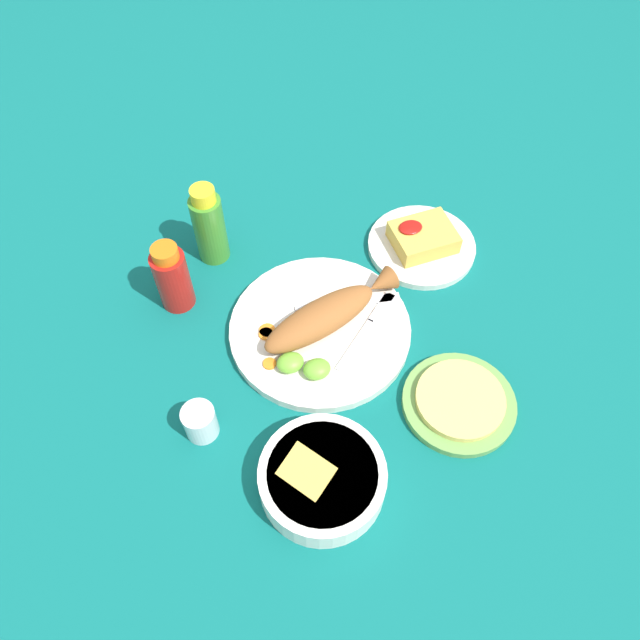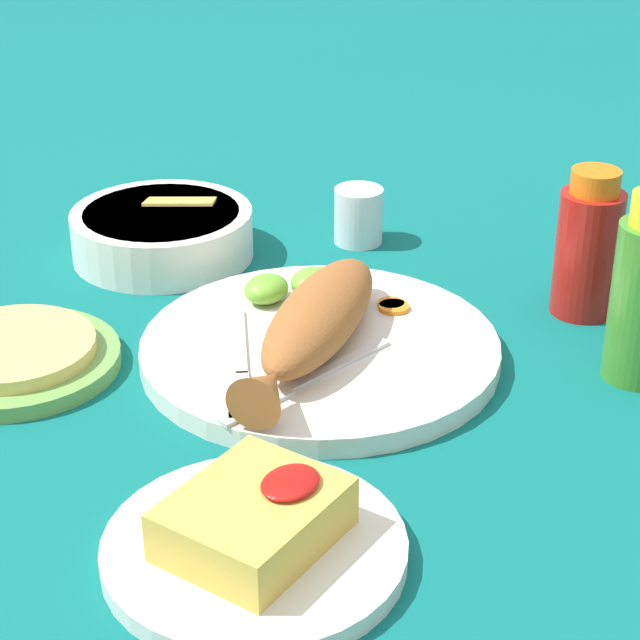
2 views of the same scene
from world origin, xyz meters
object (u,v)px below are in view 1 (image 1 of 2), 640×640
at_px(fried_fish, 327,314).
at_px(guacamole_bowl, 322,478).
at_px(hot_sauce_bottle_red, 172,278).
at_px(salt_cup, 201,423).
at_px(hot_sauce_bottle_green, 209,226).
at_px(fork_far, 368,324).
at_px(tortilla_plate, 459,403).
at_px(main_plate, 320,330).
at_px(fork_near, 355,302).
at_px(side_plate_fries, 421,246).

distance_m(fried_fish, guacamole_bowl, 0.28).
distance_m(hot_sauce_bottle_red, salt_cup, 0.26).
bearing_deg(hot_sauce_bottle_green, fried_fish, 121.12).
distance_m(fork_far, tortilla_plate, 0.20).
distance_m(main_plate, hot_sauce_bottle_red, 0.27).
bearing_deg(fork_near, hot_sauce_bottle_green, 145.56).
distance_m(fork_near, guacamole_bowl, 0.33).
xyz_separation_m(main_plate, hot_sauce_bottle_red, (0.21, -0.15, 0.06)).
xyz_separation_m(fork_near, fork_far, (-0.00, 0.05, 0.00)).
bearing_deg(guacamole_bowl, hot_sauce_bottle_green, -85.79).
height_order(hot_sauce_bottle_red, salt_cup, hot_sauce_bottle_red).
distance_m(fried_fish, hot_sauce_bottle_green, 0.27).
xyz_separation_m(fork_far, guacamole_bowl, (0.17, 0.23, 0.01)).
bearing_deg(main_plate, hot_sauce_bottle_green, -61.96).
bearing_deg(fork_far, hot_sauce_bottle_green, 88.99).
distance_m(guacamole_bowl, tortilla_plate, 0.25).
xyz_separation_m(side_plate_fries, tortilla_plate, (0.09, 0.32, 0.00)).
bearing_deg(side_plate_fries, tortilla_plate, 74.93).
bearing_deg(main_plate, fried_fish, -164.69).
relative_size(hot_sauce_bottle_red, guacamole_bowl, 0.75).
xyz_separation_m(fork_far, hot_sauce_bottle_red, (0.29, -0.17, 0.05)).
bearing_deg(side_plate_fries, guacamole_bowl, 47.83).
bearing_deg(main_plate, guacamole_bowl, 70.71).
bearing_deg(fork_far, fork_near, 55.07).
xyz_separation_m(fork_near, hot_sauce_bottle_green, (0.20, -0.21, 0.06)).
bearing_deg(fork_near, guacamole_bowl, -108.58).
xyz_separation_m(hot_sauce_bottle_red, side_plate_fries, (-0.46, 0.04, -0.06)).
height_order(fork_near, hot_sauce_bottle_red, hot_sauce_bottle_red).
bearing_deg(guacamole_bowl, hot_sauce_bottle_red, -73.07).
bearing_deg(salt_cup, fried_fish, -155.37).
xyz_separation_m(fork_far, salt_cup, (0.31, 0.09, 0.01)).
distance_m(hot_sauce_bottle_green, salt_cup, 0.37).
distance_m(fork_far, side_plate_fries, 0.22).
relative_size(main_plate, hot_sauce_bottle_green, 1.90).
relative_size(salt_cup, tortilla_plate, 0.33).
xyz_separation_m(fried_fish, side_plate_fries, (-0.23, -0.11, -0.04)).
height_order(fried_fish, side_plate_fries, fried_fish).
height_order(fried_fish, hot_sauce_bottle_red, hot_sauce_bottle_red).
height_order(hot_sauce_bottle_red, guacamole_bowl, hot_sauce_bottle_red).
bearing_deg(fried_fish, guacamole_bowl, 52.88).
bearing_deg(salt_cup, guacamole_bowl, 134.72).
bearing_deg(fork_near, main_plate, -148.14).
relative_size(fork_near, guacamole_bowl, 1.00).
distance_m(main_plate, side_plate_fries, 0.27).
height_order(fried_fish, tortilla_plate, fried_fish).
relative_size(hot_sauce_bottle_green, salt_cup, 2.76).
distance_m(hot_sauce_bottle_green, guacamole_bowl, 0.49).
height_order(main_plate, hot_sauce_bottle_red, hot_sauce_bottle_red).
xyz_separation_m(guacamole_bowl, tortilla_plate, (-0.25, -0.05, -0.02)).
distance_m(fried_fish, tortilla_plate, 0.26).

